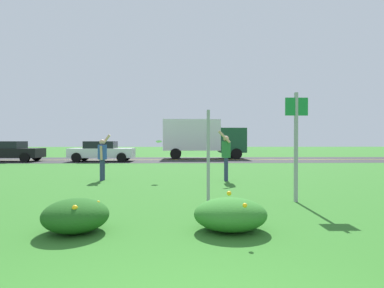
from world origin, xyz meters
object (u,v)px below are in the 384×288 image
(person_catcher_green_shirt, at_px, (226,154))
(car_black_leftmost, at_px, (9,151))
(sign_post_near_path, at_px, (208,157))
(frisbee_white, at_px, (159,141))
(sign_post_by_roadside, at_px, (296,136))
(box_truck_dark_green, at_px, (202,137))
(car_white_center_left, at_px, (102,151))
(person_thrower_blue_shirt, at_px, (102,156))

(person_catcher_green_shirt, distance_m, car_black_leftmost, 17.97)
(sign_post_near_path, bearing_deg, car_black_leftmost, 130.19)
(person_catcher_green_shirt, distance_m, frisbee_white, 2.61)
(sign_post_near_path, distance_m, sign_post_by_roadside, 2.24)
(car_black_leftmost, height_order, box_truck_dark_green, box_truck_dark_green)
(person_catcher_green_shirt, relative_size, box_truck_dark_green, 0.28)
(frisbee_white, height_order, car_white_center_left, frisbee_white)
(person_thrower_blue_shirt, distance_m, box_truck_dark_green, 14.98)
(sign_post_near_path, xyz_separation_m, person_catcher_green_shirt, (1.00, 4.25, -0.11))
(person_thrower_blue_shirt, bearing_deg, car_white_center_left, 104.21)
(person_thrower_blue_shirt, relative_size, box_truck_dark_green, 0.26)
(sign_post_near_path, height_order, frisbee_white, sign_post_near_path)
(sign_post_by_roadside, bearing_deg, box_truck_dark_green, 93.64)
(person_thrower_blue_shirt, bearing_deg, frisbee_white, 1.48)
(person_catcher_green_shirt, height_order, car_black_leftmost, person_catcher_green_shirt)
(sign_post_by_roadside, bearing_deg, sign_post_near_path, -176.93)
(sign_post_by_roadside, relative_size, car_white_center_left, 0.60)
(car_black_leftmost, relative_size, car_white_center_left, 1.00)
(frisbee_white, bearing_deg, box_truck_dark_green, 79.83)
(sign_post_near_path, bearing_deg, frisbee_white, 108.54)
(sign_post_by_roadside, bearing_deg, car_black_leftmost, 134.82)
(sign_post_by_roadside, height_order, car_black_leftmost, sign_post_by_roadside)
(sign_post_near_path, height_order, car_black_leftmost, sign_post_near_path)
(sign_post_by_roadside, xyz_separation_m, person_thrower_blue_shirt, (-5.86, 4.41, -0.70))
(frisbee_white, bearing_deg, person_thrower_blue_shirt, -178.52)
(person_catcher_green_shirt, relative_size, frisbee_white, 7.91)
(sign_post_near_path, distance_m, box_truck_dark_green, 18.77)
(sign_post_by_roadside, relative_size, frisbee_white, 11.31)
(frisbee_white, distance_m, car_white_center_left, 11.94)
(sign_post_by_roadside, height_order, box_truck_dark_green, box_truck_dark_green)
(sign_post_near_path, relative_size, frisbee_white, 9.44)
(sign_post_near_path, xyz_separation_m, frisbee_white, (-1.54, 4.59, 0.35))
(person_thrower_blue_shirt, bearing_deg, sign_post_near_path, -50.97)
(sign_post_near_path, relative_size, sign_post_by_roadside, 0.84)
(sign_post_by_roadside, distance_m, person_thrower_blue_shirt, 7.37)
(sign_post_near_path, relative_size, box_truck_dark_green, 0.34)
(person_thrower_blue_shirt, distance_m, car_white_center_left, 11.26)
(sign_post_near_path, distance_m, person_catcher_green_shirt, 4.37)
(person_catcher_green_shirt, height_order, box_truck_dark_green, box_truck_dark_green)
(car_white_center_left, height_order, box_truck_dark_green, box_truck_dark_green)
(sign_post_near_path, height_order, person_catcher_green_shirt, sign_post_near_path)
(person_thrower_blue_shirt, relative_size, car_black_leftmost, 0.39)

